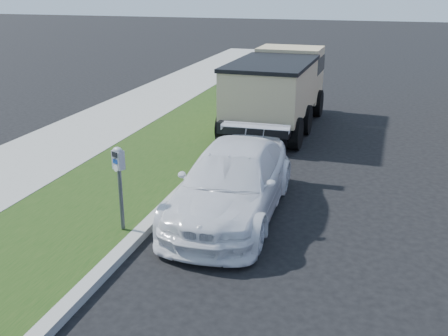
# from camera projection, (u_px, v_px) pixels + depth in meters

# --- Properties ---
(ground) EXTENTS (120.00, 120.00, 0.00)m
(ground) POSITION_uv_depth(u_px,v_px,m) (284.00, 247.00, 9.30)
(ground) COLOR black
(ground) RESTS_ON ground
(streetside) EXTENTS (6.12, 50.00, 0.15)m
(streetside) POSITION_uv_depth(u_px,v_px,m) (70.00, 175.00, 12.57)
(streetside) COLOR gray
(streetside) RESTS_ON ground
(parking_meter) EXTENTS (0.26, 0.22, 1.57)m
(parking_meter) POSITION_uv_depth(u_px,v_px,m) (119.00, 170.00, 9.27)
(parking_meter) COLOR #3F4247
(parking_meter) RESTS_ON ground
(white_wagon) EXTENTS (2.01, 4.74, 1.36)m
(white_wagon) POSITION_uv_depth(u_px,v_px,m) (232.00, 182.00, 10.39)
(white_wagon) COLOR white
(white_wagon) RESTS_ON ground
(dump_truck) EXTENTS (2.52, 5.99, 2.32)m
(dump_truck) POSITION_uv_depth(u_px,v_px,m) (278.00, 86.00, 16.72)
(dump_truck) COLOR black
(dump_truck) RESTS_ON ground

